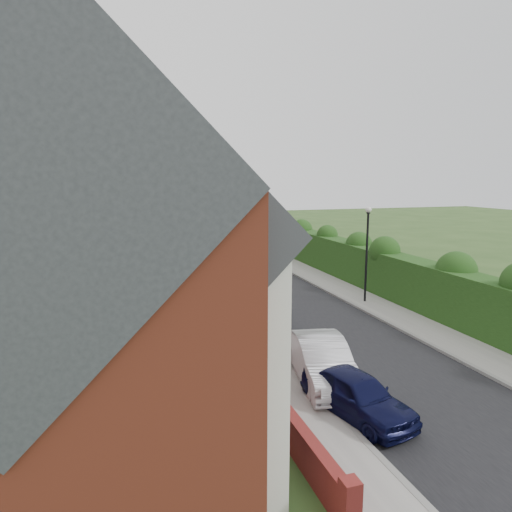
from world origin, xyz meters
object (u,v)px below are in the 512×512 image
(car_red, at_px, (204,253))
(horse_cart, at_px, (263,256))
(car_grey, at_px, (181,234))
(car_silver_b, at_px, (255,304))
(car_green, at_px, (229,263))
(car_beige, at_px, (185,243))
(horse, at_px, (271,266))
(car_navy, at_px, (357,394))
(car_white, at_px, (237,272))
(car_black, at_px, (175,227))
(car_silver_a, at_px, (321,360))
(lamppost, at_px, (367,242))

(car_red, distance_m, horse_cart, 5.57)
(car_grey, bearing_deg, car_red, -91.51)
(car_silver_b, bearing_deg, car_green, 93.72)
(car_beige, bearing_deg, horse_cart, -69.27)
(car_green, xyz_separation_m, horse, (2.55, -1.69, 0.01))
(car_navy, xyz_separation_m, car_white, (1.13, 16.80, 0.06))
(car_beige, distance_m, horse_cart, 11.47)
(horse_cart, bearing_deg, car_black, 97.33)
(horse, bearing_deg, car_white, 46.58)
(car_white, relative_size, car_green, 1.18)
(car_green, bearing_deg, car_grey, 82.02)
(car_white, relative_size, car_beige, 0.99)
(car_navy, relative_size, car_grey, 0.70)
(car_navy, xyz_separation_m, car_black, (0.91, 43.65, 0.14))
(car_silver_a, height_order, car_black, car_black)
(car_green, relative_size, car_beige, 0.84)
(car_navy, bearing_deg, car_black, 75.40)
(car_red, bearing_deg, car_beige, 94.64)
(car_silver_b, height_order, car_white, car_silver_b)
(car_white, distance_m, car_black, 26.85)
(car_red, relative_size, car_grey, 0.91)
(car_beige, distance_m, car_grey, 6.35)
(car_silver_b, xyz_separation_m, horse_cart, (3.95, 10.58, 0.39))
(car_silver_a, height_order, horse_cart, horse_cart)
(lamppost, relative_size, horse, 3.09)
(car_grey, distance_m, car_black, 6.53)
(lamppost, bearing_deg, car_green, 117.20)
(car_navy, relative_size, car_silver_b, 0.72)
(car_beige, bearing_deg, car_white, -84.79)
(car_navy, xyz_separation_m, car_silver_b, (0.00, 9.46, 0.08))
(car_silver_b, distance_m, car_beige, 21.34)
(car_white, bearing_deg, car_navy, -89.58)
(car_green, bearing_deg, car_black, 80.63)
(car_green, height_order, car_beige, car_green)
(car_silver_a, height_order, car_silver_b, car_silver_a)
(car_navy, relative_size, car_green, 0.91)
(car_navy, xyz_separation_m, horse, (3.95, 18.24, 0.07))
(lamppost, relative_size, car_navy, 1.38)
(car_navy, relative_size, car_black, 0.82)
(car_beige, xyz_separation_m, car_black, (0.91, 12.84, 0.09))
(car_navy, height_order, horse_cart, horse_cart)
(car_navy, height_order, car_white, car_white)
(car_green, xyz_separation_m, car_black, (-0.49, 23.72, 0.07))
(car_navy, xyz_separation_m, car_grey, (0.63, 37.12, 0.14))
(car_silver_b, bearing_deg, car_navy, -78.66)
(horse, bearing_deg, car_silver_b, 85.29)
(car_white, height_order, horse, horse)
(lamppost, xyz_separation_m, car_white, (-5.27, 6.60, -2.60))
(car_silver_b, xyz_separation_m, car_red, (0.50, 14.94, 0.08))
(car_white, relative_size, car_grey, 0.91)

